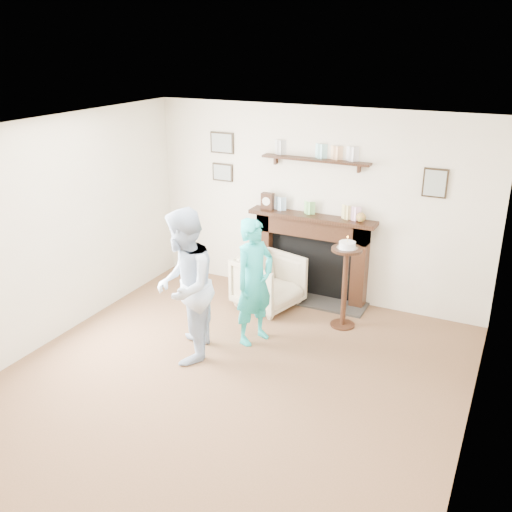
% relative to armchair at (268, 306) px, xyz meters
% --- Properties ---
extents(ground, '(5.00, 5.00, 0.00)m').
position_rel_armchair_xyz_m(ground, '(0.38, -1.90, 0.00)').
color(ground, brown).
rests_on(ground, ground).
extents(room_shell, '(4.54, 5.02, 2.52)m').
position_rel_armchair_xyz_m(room_shell, '(0.38, -1.21, 1.62)').
color(room_shell, beige).
rests_on(room_shell, ground).
extents(armchair, '(0.91, 0.90, 0.67)m').
position_rel_armchair_xyz_m(armchair, '(0.00, 0.00, 0.00)').
color(armchair, tan).
rests_on(armchair, ground).
extents(man, '(0.90, 0.99, 1.67)m').
position_rel_armchair_xyz_m(man, '(-0.27, -1.53, 0.00)').
color(man, '#ABB4D6').
rests_on(man, ground).
extents(woman, '(0.51, 0.62, 1.46)m').
position_rel_armchair_xyz_m(woman, '(0.23, -0.88, 0.00)').
color(woman, teal).
rests_on(woman, ground).
extents(pedestal_table, '(0.36, 0.36, 1.15)m').
position_rel_armchair_xyz_m(pedestal_table, '(1.03, -0.10, 0.71)').
color(pedestal_table, black).
rests_on(pedestal_table, ground).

